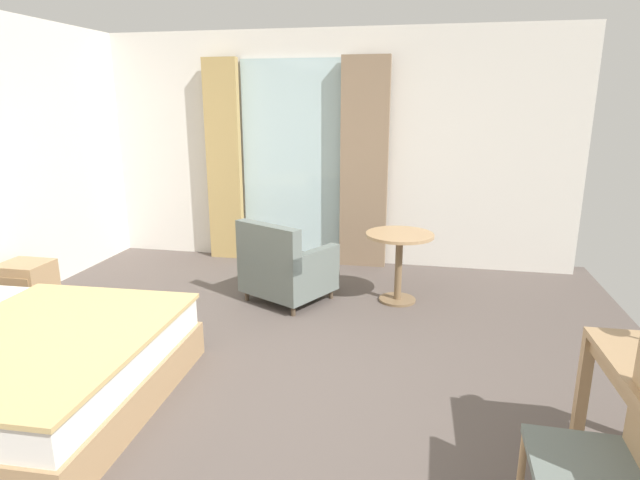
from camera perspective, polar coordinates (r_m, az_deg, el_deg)
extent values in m
cube|color=#564C47|center=(3.76, -8.40, -16.73)|extent=(6.09, 6.89, 0.10)
cube|color=silver|center=(6.31, 1.06, 9.85)|extent=(5.69, 0.12, 2.71)
cube|color=silver|center=(6.34, -2.83, 8.38)|extent=(1.27, 0.02, 2.39)
cube|color=tan|center=(6.51, -10.44, 8.41)|extent=(0.42, 0.10, 2.41)
cube|color=#897056|center=(6.08, 4.84, 8.16)|extent=(0.54, 0.10, 2.41)
cube|color=tan|center=(4.10, -31.30, -13.21)|extent=(2.14, 1.82, 0.26)
cube|color=tan|center=(3.75, -28.00, -9.39)|extent=(1.43, 1.78, 0.03)
cube|color=tan|center=(5.56, -29.27, -4.55)|extent=(0.42, 0.37, 0.48)
cube|color=#8F704E|center=(5.40, -30.67, -4.19)|extent=(0.36, 0.01, 0.12)
cube|color=tan|center=(3.36, 26.69, -14.65)|extent=(0.06, 0.06, 0.69)
cube|color=slate|center=(2.66, 27.16, -21.17)|extent=(0.48, 0.48, 0.04)
cylinder|color=tan|center=(2.91, 21.13, -22.33)|extent=(0.04, 0.04, 0.40)
cube|color=slate|center=(5.17, -3.41, -3.87)|extent=(0.97, 0.95, 0.30)
cube|color=slate|center=(4.87, -5.73, -0.70)|extent=(0.71, 0.45, 0.42)
cube|color=slate|center=(4.90, -0.71, -2.08)|extent=(0.41, 0.66, 0.16)
cube|color=slate|center=(5.31, -5.98, -0.81)|extent=(0.41, 0.66, 0.16)
cylinder|color=#4C3D2D|center=(5.25, 1.21, -5.86)|extent=(0.04, 0.04, 0.10)
cylinder|color=#4C3D2D|center=(5.63, -3.75, -4.45)|extent=(0.04, 0.04, 0.10)
cylinder|color=#4C3D2D|center=(4.85, -2.95, -7.69)|extent=(0.04, 0.04, 0.10)
cylinder|color=#4C3D2D|center=(5.25, -7.97, -6.01)|extent=(0.04, 0.04, 0.10)
cylinder|color=tan|center=(5.06, 8.71, 0.56)|extent=(0.65, 0.65, 0.03)
cylinder|color=brown|center=(5.15, 8.56, -3.15)|extent=(0.07, 0.07, 0.66)
cylinder|color=brown|center=(5.26, 8.43, -6.44)|extent=(0.36, 0.36, 0.02)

